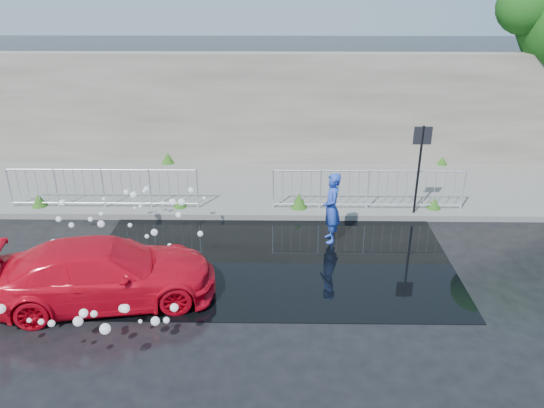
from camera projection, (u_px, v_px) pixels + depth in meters
The scene contains 12 objects.
ground at pixel (247, 280), 11.19m from camera, with size 90.00×90.00×0.00m, color black.
pavement at pixel (257, 187), 15.73m from camera, with size 30.00×4.00×0.15m, color slate.
curb at pixel (254, 216), 13.90m from camera, with size 30.00×0.25×0.16m, color slate.
retaining_wall at pixel (259, 109), 17.00m from camera, with size 30.00×0.60×3.50m, color #5D594E.
puddle at pixel (272, 256), 12.10m from camera, with size 8.00×5.00×0.01m, color black.
sign_post at pixel (420, 156), 13.27m from camera, with size 0.45×0.06×2.50m.
railing_left at pixel (103, 187), 14.00m from camera, with size 5.05×0.05×1.10m.
railing_right at pixel (368, 188), 13.92m from camera, with size 5.05×0.05×1.10m.
weeds at pixel (246, 186), 15.14m from camera, with size 12.17×3.93×0.41m.
water_spray at pixel (112, 250), 10.92m from camera, with size 3.54×5.75×1.09m.
red_car at pixel (104, 273), 10.27m from camera, with size 1.74×4.28×1.24m, color red.
person at pixel (332, 208), 12.46m from camera, with size 0.63×0.41×1.72m, color #2443B6.
Camera 1 is at (0.65, -9.57, 6.00)m, focal length 35.00 mm.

